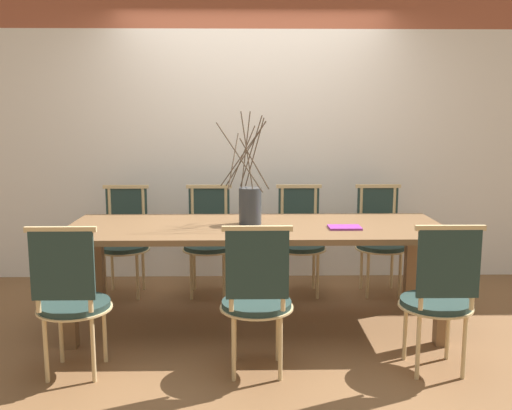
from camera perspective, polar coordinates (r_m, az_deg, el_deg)
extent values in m
plane|color=brown|center=(4.34, 0.00, -11.94)|extent=(16.00, 16.00, 0.00)
cube|color=silver|center=(5.40, -0.27, 4.89)|extent=(12.00, 0.06, 2.32)
cube|color=brown|center=(4.13, 0.00, -2.33)|extent=(2.72, 0.97, 0.04)
cube|color=brown|center=(4.04, -18.22, -8.65)|extent=(0.09, 0.09, 0.72)
cube|color=brown|center=(4.08, 18.21, -8.44)|extent=(0.09, 0.09, 0.72)
cube|color=brown|center=(4.74, -15.55, -5.89)|extent=(0.09, 0.09, 0.72)
cube|color=brown|center=(4.78, 15.23, -5.75)|extent=(0.09, 0.09, 0.72)
cylinder|color=#233833|center=(3.64, -17.69, -9.47)|extent=(0.42, 0.42, 0.04)
cylinder|color=tan|center=(3.65, -17.68, -9.82)|extent=(0.45, 0.45, 0.01)
cylinder|color=tan|center=(3.88, -18.93, -11.87)|extent=(0.03, 0.03, 0.41)
cylinder|color=tan|center=(3.80, -14.90, -12.09)|extent=(0.03, 0.03, 0.41)
cylinder|color=tan|center=(3.63, -20.28, -13.37)|extent=(0.03, 0.03, 0.41)
cylinder|color=tan|center=(3.56, -15.98, -13.66)|extent=(0.03, 0.03, 0.41)
cylinder|color=tan|center=(3.45, -21.12, -6.09)|extent=(0.03, 0.03, 0.50)
cylinder|color=tan|center=(3.36, -16.35, -6.24)|extent=(0.03, 0.03, 0.50)
cube|color=#233833|center=(3.39, -18.82, -5.79)|extent=(0.36, 0.02, 0.40)
cube|color=tan|center=(3.35, -18.97, -2.32)|extent=(0.40, 0.03, 0.03)
cylinder|color=#233833|center=(3.49, 0.06, -9.82)|extent=(0.42, 0.42, 0.04)
cylinder|color=tan|center=(3.50, 0.06, -10.19)|extent=(0.45, 0.45, 0.01)
cylinder|color=tan|center=(3.70, -2.16, -12.40)|extent=(0.03, 0.03, 0.41)
cylinder|color=tan|center=(3.70, 2.19, -12.37)|extent=(0.03, 0.03, 0.41)
cylinder|color=tan|center=(3.44, -2.25, -14.08)|extent=(0.03, 0.03, 0.41)
cylinder|color=tan|center=(3.45, 2.45, -14.04)|extent=(0.03, 0.03, 0.41)
cylinder|color=tan|center=(3.24, -2.51, -6.42)|extent=(0.03, 0.03, 0.50)
cylinder|color=tan|center=(3.25, 2.75, -6.40)|extent=(0.03, 0.03, 0.50)
cube|color=#233833|center=(3.23, 0.12, -6.02)|extent=(0.36, 0.02, 0.40)
cube|color=tan|center=(3.19, 0.12, -2.38)|extent=(0.40, 0.03, 0.03)
cylinder|color=#233833|center=(3.68, 17.51, -9.27)|extent=(0.42, 0.42, 0.04)
cylinder|color=tan|center=(3.68, 17.49, -9.62)|extent=(0.45, 0.45, 0.01)
cylinder|color=tan|center=(3.83, 14.70, -11.90)|extent=(0.03, 0.03, 0.41)
cylinder|color=tan|center=(3.92, 18.65, -11.63)|extent=(0.03, 0.03, 0.41)
cylinder|color=tan|center=(3.59, 15.91, -13.44)|extent=(0.03, 0.03, 0.41)
cylinder|color=tan|center=(3.68, 20.11, -13.10)|extent=(0.03, 0.03, 0.41)
cylinder|color=tan|center=(3.39, 16.31, -6.08)|extent=(0.03, 0.03, 0.50)
cylinder|color=tan|center=(3.49, 20.96, -5.89)|extent=(0.03, 0.03, 0.50)
cube|color=#233833|center=(3.43, 18.72, -5.61)|extent=(0.36, 0.02, 0.40)
cube|color=tan|center=(3.39, 18.87, -2.18)|extent=(0.40, 0.03, 0.03)
cylinder|color=#233833|center=(5.04, -13.10, -4.11)|extent=(0.42, 0.42, 0.04)
cylinder|color=tan|center=(5.04, -13.09, -4.37)|extent=(0.45, 0.45, 0.01)
cylinder|color=tan|center=(4.94, -11.77, -7.00)|extent=(0.03, 0.03, 0.41)
cylinder|color=tan|center=(4.99, -14.88, -6.93)|extent=(0.03, 0.03, 0.41)
cylinder|color=tan|center=(5.20, -11.21, -6.16)|extent=(0.03, 0.03, 0.41)
cylinder|color=tan|center=(5.25, -14.18, -6.11)|extent=(0.03, 0.03, 0.41)
cylinder|color=tan|center=(5.13, -11.18, -0.78)|extent=(0.03, 0.03, 0.50)
cylinder|color=tan|center=(5.19, -14.40, -0.78)|extent=(0.03, 0.03, 0.50)
cube|color=#233833|center=(5.16, -12.80, -0.50)|extent=(0.36, 0.02, 0.40)
cube|color=tan|center=(5.12, -12.89, 1.79)|extent=(0.40, 0.03, 0.03)
cylinder|color=#233833|center=(4.94, -4.79, -4.16)|extent=(0.42, 0.42, 0.04)
cylinder|color=tan|center=(4.94, -4.78, -4.43)|extent=(0.45, 0.45, 0.01)
cylinder|color=tan|center=(4.85, -3.23, -7.09)|extent=(0.03, 0.03, 0.41)
cylinder|color=tan|center=(4.87, -6.48, -7.08)|extent=(0.03, 0.03, 0.41)
cylinder|color=tan|center=(5.12, -3.11, -6.23)|extent=(0.03, 0.03, 0.41)
cylinder|color=tan|center=(5.14, -6.19, -6.22)|extent=(0.03, 0.03, 0.41)
cylinder|color=tan|center=(5.05, -3.03, -0.76)|extent=(0.03, 0.03, 0.50)
cylinder|color=tan|center=(5.07, -6.36, -0.77)|extent=(0.03, 0.03, 0.50)
cube|color=#233833|center=(5.06, -4.70, -0.48)|extent=(0.36, 0.02, 0.40)
cube|color=tan|center=(5.02, -4.73, 1.85)|extent=(0.40, 0.03, 0.03)
cylinder|color=#233833|center=(4.95, 4.44, -4.13)|extent=(0.42, 0.42, 0.04)
cylinder|color=tan|center=(4.95, 4.44, -4.39)|extent=(0.45, 0.45, 0.01)
cylinder|color=tan|center=(4.89, 6.18, -7.01)|extent=(0.03, 0.03, 0.41)
cylinder|color=tan|center=(4.86, 2.95, -7.06)|extent=(0.03, 0.03, 0.41)
cylinder|color=tan|center=(5.15, 5.80, -6.17)|extent=(0.03, 0.03, 0.41)
cylinder|color=tan|center=(5.13, 2.73, -6.20)|extent=(0.03, 0.03, 0.41)
cylinder|color=tan|center=(5.09, 5.95, -0.73)|extent=(0.03, 0.03, 0.50)
cylinder|color=tan|center=(5.06, 2.62, -0.74)|extent=(0.03, 0.03, 0.50)
cube|color=#233833|center=(5.07, 4.29, -0.45)|extent=(0.36, 0.02, 0.40)
cube|color=tan|center=(5.04, 4.32, 1.87)|extent=(0.40, 0.03, 0.03)
cylinder|color=#233833|center=(5.07, 12.40, -4.01)|extent=(0.42, 0.42, 0.04)
cylinder|color=tan|center=(5.07, 12.39, -4.27)|extent=(0.45, 0.45, 0.01)
cylinder|color=tan|center=(5.03, 14.21, -6.80)|extent=(0.03, 0.03, 0.41)
cylinder|color=tan|center=(4.96, 11.13, -6.90)|extent=(0.03, 0.03, 0.41)
cylinder|color=tan|center=(5.28, 13.43, -5.99)|extent=(0.03, 0.03, 0.41)
cylinder|color=tan|center=(5.22, 10.50, -6.07)|extent=(0.03, 0.03, 0.41)
cylinder|color=tan|center=(5.22, 13.63, -0.69)|extent=(0.03, 0.03, 0.50)
cylinder|color=tan|center=(5.15, 10.45, -0.71)|extent=(0.03, 0.03, 0.50)
cube|color=#233833|center=(5.18, 12.04, -0.42)|extent=(0.36, 0.02, 0.40)
cube|color=tan|center=(5.15, 12.13, 1.86)|extent=(0.40, 0.03, 0.03)
cylinder|color=#33383D|center=(4.16, -0.59, -0.09)|extent=(0.17, 0.17, 0.27)
cylinder|color=#473828|center=(4.15, -1.03, 5.55)|extent=(0.08, 0.07, 0.55)
cylinder|color=#473828|center=(4.16, -2.29, 4.45)|extent=(0.08, 0.25, 0.39)
cylinder|color=#473828|center=(4.19, -0.49, 5.40)|extent=(0.17, 0.03, 0.52)
cylinder|color=#473828|center=(4.07, -0.93, 5.49)|extent=(0.09, 0.06, 0.55)
cylinder|color=#473828|center=(4.02, -0.15, 4.12)|extent=(0.22, 0.07, 0.37)
cylinder|color=#473828|center=(4.29, -1.26, 5.16)|extent=(0.35, 0.11, 0.48)
cylinder|color=#473828|center=(4.18, -0.15, 5.27)|extent=(0.14, 0.08, 0.51)
cylinder|color=#473828|center=(4.21, -1.37, 4.89)|extent=(0.20, 0.12, 0.45)
cylinder|color=#473828|center=(3.96, -1.69, 4.82)|extent=(0.33, 0.16, 0.48)
cylinder|color=#473828|center=(4.27, -1.01, 5.18)|extent=(0.31, 0.07, 0.48)
cube|color=#842D8C|center=(4.07, 8.86, -2.23)|extent=(0.23, 0.16, 0.01)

